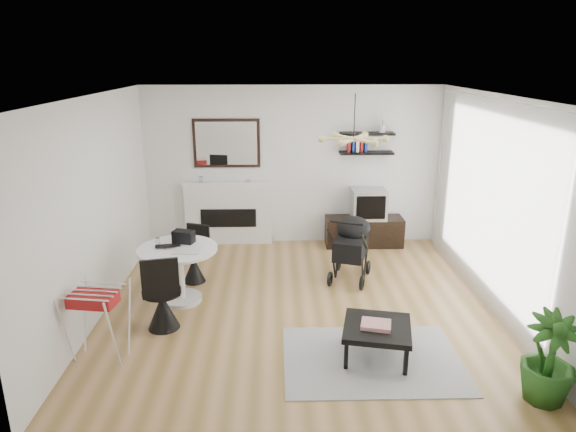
{
  "coord_description": "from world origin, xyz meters",
  "views": [
    {
      "loc": [
        -0.28,
        -6.1,
        3.13
      ],
      "look_at": [
        -0.12,
        0.4,
        1.11
      ],
      "focal_mm": 32.0,
      "sensor_mm": 36.0,
      "label": 1
    }
  ],
  "objects_px": {
    "tv_console": "(364,231)",
    "drying_rack": "(98,323)",
    "fireplace": "(228,205)",
    "crt_tv": "(368,204)",
    "dining_table": "(179,266)",
    "coffee_table": "(377,329)",
    "potted_plant": "(549,358)",
    "stroller": "(351,250)"
  },
  "relations": [
    {
      "from": "tv_console",
      "to": "drying_rack",
      "type": "relative_size",
      "value": 1.61
    },
    {
      "from": "fireplace",
      "to": "tv_console",
      "type": "relative_size",
      "value": 1.64
    },
    {
      "from": "crt_tv",
      "to": "dining_table",
      "type": "relative_size",
      "value": 0.55
    },
    {
      "from": "drying_rack",
      "to": "coffee_table",
      "type": "relative_size",
      "value": 0.97
    },
    {
      "from": "fireplace",
      "to": "potted_plant",
      "type": "height_order",
      "value": "fireplace"
    },
    {
      "from": "crt_tv",
      "to": "dining_table",
      "type": "bearing_deg",
      "value": -144.07
    },
    {
      "from": "tv_console",
      "to": "crt_tv",
      "type": "bearing_deg",
      "value": -3.34
    },
    {
      "from": "tv_console",
      "to": "potted_plant",
      "type": "xyz_separation_m",
      "value": [
        1.01,
        -4.25,
        0.2
      ]
    },
    {
      "from": "crt_tv",
      "to": "coffee_table",
      "type": "relative_size",
      "value": 0.68
    },
    {
      "from": "tv_console",
      "to": "dining_table",
      "type": "distance_m",
      "value": 3.5
    },
    {
      "from": "drying_rack",
      "to": "stroller",
      "type": "bearing_deg",
      "value": 43.43
    },
    {
      "from": "fireplace",
      "to": "dining_table",
      "type": "relative_size",
      "value": 2.08
    },
    {
      "from": "fireplace",
      "to": "coffee_table",
      "type": "distance_m",
      "value": 4.12
    },
    {
      "from": "tv_console",
      "to": "potted_plant",
      "type": "bearing_deg",
      "value": -76.62
    },
    {
      "from": "potted_plant",
      "to": "tv_console",
      "type": "bearing_deg",
      "value": 103.38
    },
    {
      "from": "fireplace",
      "to": "drying_rack",
      "type": "xyz_separation_m",
      "value": [
        -1.08,
        -3.61,
        -0.25
      ]
    },
    {
      "from": "coffee_table",
      "to": "potted_plant",
      "type": "relative_size",
      "value": 0.94
    },
    {
      "from": "coffee_table",
      "to": "potted_plant",
      "type": "distance_m",
      "value": 1.65
    },
    {
      "from": "tv_console",
      "to": "drying_rack",
      "type": "xyz_separation_m",
      "value": [
        -3.42,
        -3.44,
        0.18
      ]
    },
    {
      "from": "drying_rack",
      "to": "potted_plant",
      "type": "distance_m",
      "value": 4.5
    },
    {
      "from": "stroller",
      "to": "drying_rack",
      "type": "bearing_deg",
      "value": -126.72
    },
    {
      "from": "fireplace",
      "to": "potted_plant",
      "type": "bearing_deg",
      "value": -52.83
    },
    {
      "from": "dining_table",
      "to": "stroller",
      "type": "bearing_deg",
      "value": 16.37
    },
    {
      "from": "tv_console",
      "to": "stroller",
      "type": "height_order",
      "value": "stroller"
    },
    {
      "from": "fireplace",
      "to": "drying_rack",
      "type": "relative_size",
      "value": 2.64
    },
    {
      "from": "drying_rack",
      "to": "coffee_table",
      "type": "distance_m",
      "value": 2.98
    },
    {
      "from": "drying_rack",
      "to": "coffee_table",
      "type": "xyz_separation_m",
      "value": [
        2.98,
        -0.04,
        -0.1
      ]
    },
    {
      "from": "fireplace",
      "to": "potted_plant",
      "type": "xyz_separation_m",
      "value": [
        3.35,
        -4.42,
        -0.24
      ]
    },
    {
      "from": "tv_console",
      "to": "potted_plant",
      "type": "distance_m",
      "value": 4.38
    },
    {
      "from": "fireplace",
      "to": "drying_rack",
      "type": "height_order",
      "value": "fireplace"
    },
    {
      "from": "stroller",
      "to": "dining_table",
      "type": "bearing_deg",
      "value": -144.93
    },
    {
      "from": "tv_console",
      "to": "potted_plant",
      "type": "height_order",
      "value": "potted_plant"
    },
    {
      "from": "crt_tv",
      "to": "potted_plant",
      "type": "bearing_deg",
      "value": -77.33
    },
    {
      "from": "stroller",
      "to": "tv_console",
      "type": "bearing_deg",
      "value": 91.59
    },
    {
      "from": "stroller",
      "to": "fireplace",
      "type": "bearing_deg",
      "value": 159.84
    },
    {
      "from": "fireplace",
      "to": "coffee_table",
      "type": "height_order",
      "value": "fireplace"
    },
    {
      "from": "drying_rack",
      "to": "fireplace",
      "type": "bearing_deg",
      "value": 82.18
    },
    {
      "from": "fireplace",
      "to": "dining_table",
      "type": "distance_m",
      "value": 2.3
    },
    {
      "from": "drying_rack",
      "to": "stroller",
      "type": "height_order",
      "value": "stroller"
    },
    {
      "from": "coffee_table",
      "to": "tv_console",
      "type": "bearing_deg",
      "value": 82.78
    },
    {
      "from": "drying_rack",
      "to": "stroller",
      "type": "distance_m",
      "value": 3.64
    },
    {
      "from": "coffee_table",
      "to": "potted_plant",
      "type": "height_order",
      "value": "potted_plant"
    }
  ]
}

